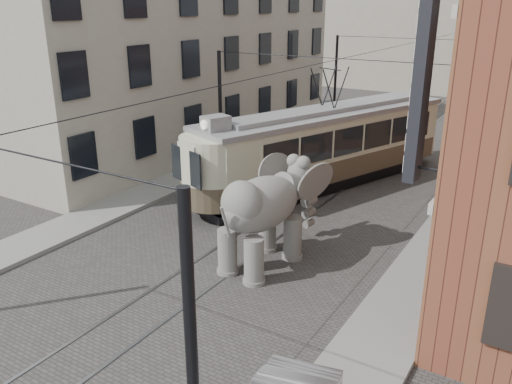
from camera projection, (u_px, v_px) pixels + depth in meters
The scene contains 9 objects.
ground at pixel (253, 240), 19.19m from camera, with size 120.00×120.00×0.00m, color #3F3C3A.
tram_rails at pixel (253, 239), 19.19m from camera, with size 1.54×80.00×0.02m, color slate, non-canonical shape.
sidewalk_right at pixel (418, 281), 16.22m from camera, with size 2.00×60.00×0.15m, color slate.
sidewalk_left at pixel (123, 204), 22.36m from camera, with size 2.00×60.00×0.15m, color slate.
stucco_building at pixel (184, 59), 30.91m from camera, with size 7.00×24.00×10.00m, color gray.
distant_block at pixel (480, 15), 48.85m from camera, with size 28.00×10.00×14.00m, color gray.
catenary at pixel (311, 131), 22.27m from camera, with size 11.00×30.20×6.00m, color black, non-canonical shape.
tram at pixel (327, 128), 24.01m from camera, with size 2.82×13.69×5.43m, color #BDBA99, non-canonical shape.
elephant at pixel (261, 218), 16.79m from camera, with size 2.99×5.42×3.32m, color slate, non-canonical shape.
Camera 1 is at (9.22, -14.81, 8.18)m, focal length 36.96 mm.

